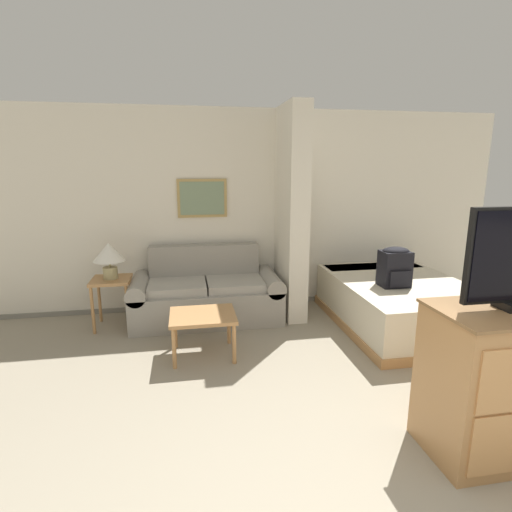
# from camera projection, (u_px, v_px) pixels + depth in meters

# --- Properties ---
(wall_back) EXTENTS (6.83, 0.16, 2.60)m
(wall_back) POSITION_uv_depth(u_px,v_px,m) (254.00, 211.00, 5.34)
(wall_back) COLOR silver
(wall_back) RESTS_ON ground_plane
(wall_partition_pillar) EXTENTS (0.24, 0.81, 2.60)m
(wall_partition_pillar) POSITION_uv_depth(u_px,v_px,m) (291.00, 214.00, 4.96)
(wall_partition_pillar) COLOR silver
(wall_partition_pillar) RESTS_ON ground_plane
(couch) EXTENTS (1.83, 0.84, 0.89)m
(couch) POSITION_uv_depth(u_px,v_px,m) (206.00, 294.00, 4.98)
(couch) COLOR gray
(couch) RESTS_ON ground_plane
(coffee_table) EXTENTS (0.65, 0.54, 0.44)m
(coffee_table) POSITION_uv_depth(u_px,v_px,m) (203.00, 319.00, 3.98)
(coffee_table) COLOR #B27F4C
(coffee_table) RESTS_ON ground_plane
(side_table) EXTENTS (0.44, 0.44, 0.59)m
(side_table) POSITION_uv_depth(u_px,v_px,m) (112.00, 287.00, 4.69)
(side_table) COLOR #B27F4C
(side_table) RESTS_ON ground_plane
(table_lamp) EXTENTS (0.36, 0.36, 0.42)m
(table_lamp) POSITION_uv_depth(u_px,v_px,m) (109.00, 255.00, 4.60)
(table_lamp) COLOR tan
(table_lamp) RESTS_ON side_table
(tv_dresser) EXTENTS (1.02, 0.58, 1.01)m
(tv_dresser) POSITION_uv_depth(u_px,v_px,m) (506.00, 381.00, 2.61)
(tv_dresser) COLOR #B27F4C
(tv_dresser) RESTS_ON ground_plane
(bed) EXTENTS (1.46, 1.98, 0.55)m
(bed) POSITION_uv_depth(u_px,v_px,m) (399.00, 302.00, 4.79)
(bed) COLOR #B27F4C
(bed) RESTS_ON ground_plane
(backpack) EXTENTS (0.32, 0.27, 0.45)m
(backpack) POSITION_uv_depth(u_px,v_px,m) (395.00, 266.00, 4.47)
(backpack) COLOR black
(backpack) RESTS_ON bed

